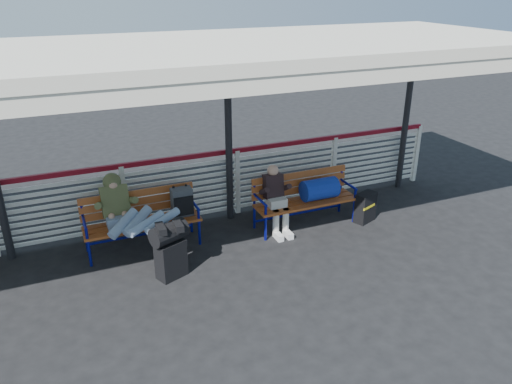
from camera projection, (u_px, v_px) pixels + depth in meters
name	position (u px, v px, depth m)	size (l,w,h in m)	color
ground	(152.00, 292.00, 6.88)	(60.00, 60.00, 0.00)	black
fence	(124.00, 197.00, 8.22)	(12.08, 0.08, 1.24)	silver
canopy	(118.00, 58.00, 6.40)	(12.60, 3.60, 3.16)	silver
luggage_stack	(170.00, 248.00, 7.05)	(0.59, 0.46, 0.86)	black
bench_left	(154.00, 211.00, 7.87)	(1.80, 0.56, 0.93)	#AD5221
bench_right	(312.00, 192.00, 8.55)	(1.80, 0.56, 0.92)	#AD5221
traveler_man	(135.00, 217.00, 7.41)	(0.94, 1.64, 0.77)	#8EAAC0
companion_person	(276.00, 198.00, 8.31)	(0.32, 0.66, 1.15)	beige
suitcase_side	(365.00, 207.00, 8.76)	(0.44, 0.36, 0.53)	black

